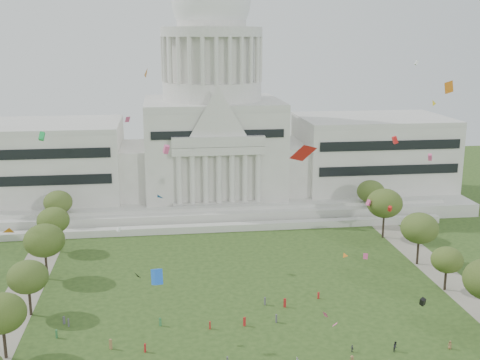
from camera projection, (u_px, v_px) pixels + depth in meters
capitol at (213, 136)px, 198.50m from camera, size 160.00×64.50×91.30m
path_left at (6, 325)px, 117.13m from camera, size 8.00×160.00×0.04m
path_right at (470, 297)px, 129.37m from camera, size 8.00×160.00×0.04m
row_tree_l_2 at (2, 313)px, 103.27m from camera, size 8.42×8.42×11.97m
row_tree_l_3 at (28, 277)px, 119.47m from camera, size 8.12×8.12×11.55m
row_tree_r_3 at (447, 260)px, 131.56m from camera, size 7.01×7.01×9.98m
row_tree_l_4 at (44, 241)px, 137.01m from camera, size 9.29×9.29×13.21m
row_tree_r_4 at (420, 228)px, 146.07m from camera, size 9.19×9.19×13.06m
row_tree_l_5 at (53, 220)px, 155.00m from camera, size 8.33×8.33×11.85m
row_tree_r_5 at (385, 203)px, 165.17m from camera, size 9.82×9.82×13.96m
row_tree_l_6 at (58, 202)px, 172.29m from camera, size 8.19×8.19×11.64m
row_tree_r_6 at (371, 192)px, 183.09m from camera, size 8.42×8.42×11.97m
person_0 at (450, 345)px, 108.13m from camera, size 0.92×0.85×1.58m
person_2 at (395, 347)px, 107.23m from camera, size 1.01×1.08×1.90m
person_3 at (352, 360)px, 102.90m from camera, size 1.07×1.27×1.75m
person_10 at (352, 348)px, 107.09m from camera, size 0.70×0.92×1.40m
distant_crowd at (181, 351)px, 105.90m from camera, size 58.07×38.97×1.92m
kite_swarm at (270, 197)px, 96.20m from camera, size 80.80×104.87×65.68m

